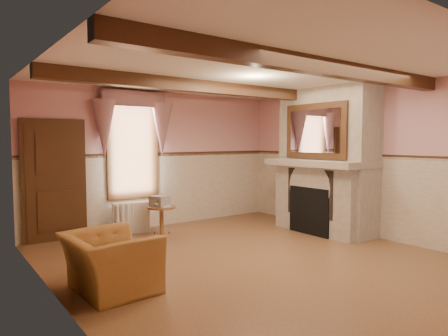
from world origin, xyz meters
TOP-DOWN VIEW (x-y plane):
  - floor at (0.00, 0.00)m, footprint 5.50×6.00m
  - ceiling at (0.00, 0.00)m, footprint 5.50×6.00m
  - wall_back at (0.00, 3.00)m, footprint 5.50×0.02m
  - wall_left at (-2.75, 0.00)m, footprint 0.02×6.00m
  - wall_right at (2.75, 0.00)m, footprint 0.02×6.00m
  - wainscot at (0.00, 0.00)m, footprint 5.50×6.00m
  - chair_rail at (0.00, 0.00)m, footprint 5.50×6.00m
  - firebox at (2.00, 0.60)m, footprint 0.20×0.95m
  - armchair at (-2.17, 0.04)m, footprint 0.99×1.12m
  - side_table at (-0.37, 2.21)m, footprint 0.69×0.69m
  - book_stack at (-0.41, 2.20)m, footprint 0.35×0.39m
  - radiator at (-0.77, 2.70)m, footprint 0.72×0.33m
  - bowl at (2.24, 0.73)m, footprint 0.33×0.33m
  - mantel_clock at (2.24, 1.21)m, footprint 0.14×0.24m
  - oil_lamp at (2.24, 1.19)m, footprint 0.11×0.11m
  - candle_red at (2.24, -0.08)m, footprint 0.06×0.06m
  - jar_yellow at (2.24, 0.29)m, footprint 0.06×0.06m
  - fireplace at (2.42, 0.60)m, footprint 0.85×2.00m
  - mantel at (2.24, 0.60)m, footprint 1.05×2.05m
  - overmantel_mirror at (2.06, 0.60)m, footprint 0.06×1.44m
  - door at (-2.10, 2.94)m, footprint 1.10×0.10m
  - window at (-0.60, 2.97)m, footprint 1.06×0.08m
  - window_drapes at (-0.60, 2.88)m, footprint 1.30×0.14m
  - ceiling_beam_front at (0.00, -1.20)m, footprint 5.50×0.18m
  - ceiling_beam_back at (0.00, 1.20)m, footprint 5.50×0.18m

SIDE VIEW (x-z plane):
  - floor at x=0.00m, z-range -0.01..0.01m
  - side_table at x=-0.37m, z-range 0.00..0.55m
  - radiator at x=-0.77m, z-range 0.00..0.60m
  - armchair at x=-2.17m, z-range 0.00..0.69m
  - firebox at x=2.00m, z-range 0.00..0.90m
  - book_stack at x=-0.41m, z-range 0.55..0.75m
  - wainscot at x=0.00m, z-range 0.00..1.50m
  - door at x=-2.10m, z-range 0.00..2.10m
  - mantel at x=2.24m, z-range 1.30..1.42m
  - wall_back at x=0.00m, z-range 0.00..2.80m
  - wall_left at x=-2.75m, z-range 0.00..2.80m
  - wall_right at x=2.75m, z-range 0.00..2.80m
  - fireplace at x=2.42m, z-range 0.00..2.80m
  - bowl at x=2.24m, z-range 1.42..1.50m
  - jar_yellow at x=2.24m, z-range 1.42..1.54m
  - chair_rail at x=0.00m, z-range 1.46..1.54m
  - candle_red at x=2.24m, z-range 1.42..1.58m
  - mantel_clock at x=2.24m, z-range 1.42..1.62m
  - oil_lamp at x=2.24m, z-range 1.42..1.70m
  - window at x=-0.60m, z-range 0.64..2.66m
  - overmantel_mirror at x=2.06m, z-range 1.45..2.49m
  - window_drapes at x=-0.60m, z-range 1.55..2.95m
  - ceiling_beam_front at x=0.00m, z-range 2.60..2.80m
  - ceiling_beam_back at x=0.00m, z-range 2.60..2.80m
  - ceiling at x=0.00m, z-range 2.79..2.80m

